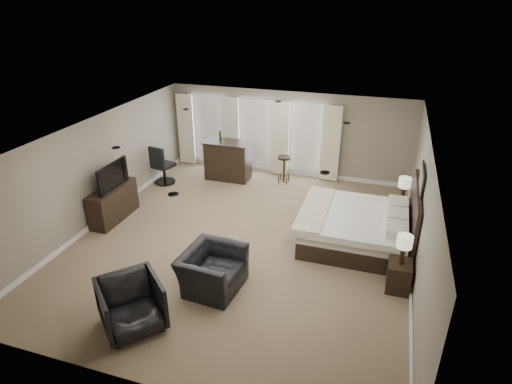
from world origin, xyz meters
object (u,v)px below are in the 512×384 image
(dresser, at_px, (113,203))
(armchair_far, at_px, (131,303))
(tv, at_px, (110,185))
(bed, at_px, (361,214))
(bar_stool_left, at_px, (212,162))
(lamp_near, at_px, (403,250))
(bar_counter, at_px, (228,160))
(nightstand_near, at_px, (399,276))
(desk_chair, at_px, (163,164))
(bar_stool_right, at_px, (284,169))
(armchair_near, at_px, (212,264))
(lamp_far, at_px, (404,189))
(nightstand_far, at_px, (400,210))

(dresser, distance_m, armchair_far, 4.14)
(tv, bearing_deg, bed, -83.44)
(armchair_far, height_order, bar_stool_left, armchair_far)
(lamp_near, distance_m, bar_counter, 6.50)
(nightstand_near, distance_m, desk_chair, 7.49)
(bar_stool_right, bearing_deg, bar_counter, -172.01)
(nightstand_near, relative_size, armchair_near, 0.48)
(lamp_near, bearing_deg, armchair_far, -150.31)
(bed, xyz_separation_m, bar_counter, (-4.20, 2.58, -0.17))
(bar_counter, bearing_deg, lamp_far, -12.56)
(nightstand_far, relative_size, lamp_far, 0.86)
(armchair_near, xyz_separation_m, armchair_far, (-0.88, -1.43, -0.02))
(lamp_near, bearing_deg, nightstand_far, 90.00)
(bed, relative_size, bar_stool_right, 2.93)
(lamp_near, distance_m, lamp_far, 2.90)
(nightstand_far, relative_size, dresser, 0.36)
(nightstand_near, relative_size, tv, 0.51)
(armchair_near, bearing_deg, lamp_far, -36.76)
(bar_counter, distance_m, bar_stool_left, 0.69)
(nightstand_far, xyz_separation_m, tv, (-6.92, -2.14, 0.68))
(nightstand_near, distance_m, bar_stool_right, 5.45)
(tv, relative_size, bar_stool_right, 1.39)
(dresser, bearing_deg, armchair_far, -51.40)
(armchair_near, bearing_deg, armchair_far, 152.99)
(bed, distance_m, nightstand_near, 1.77)
(lamp_near, height_order, armchair_far, lamp_near)
(dresser, distance_m, bar_counter, 3.76)
(armchair_far, height_order, bar_stool_right, armchair_far)
(nightstand_near, xyz_separation_m, dresser, (-6.92, 0.76, 0.14))
(dresser, distance_m, bar_stool_left, 3.68)
(armchair_far, height_order, bar_counter, bar_counter)
(lamp_far, height_order, armchair_near, lamp_far)
(armchair_near, bearing_deg, nightstand_far, -36.76)
(nightstand_near, distance_m, bar_counter, 6.50)
(nightstand_far, xyz_separation_m, bar_counter, (-5.09, 1.13, 0.33))
(armchair_far, relative_size, desk_chair, 0.85)
(lamp_far, height_order, desk_chair, desk_chair)
(bed, relative_size, nightstand_far, 4.51)
(nightstand_near, distance_m, tv, 6.99)
(lamp_near, distance_m, armchair_near, 3.63)
(armchair_near, bearing_deg, bar_stool_right, 3.67)
(bed, distance_m, bar_counter, 4.93)
(nightstand_far, distance_m, bar_stool_left, 5.86)
(bar_counter, height_order, bar_stool_left, bar_counter)
(armchair_near, bearing_deg, bar_counter, 22.26)
(nightstand_near, bearing_deg, desk_chair, 155.20)
(lamp_near, xyz_separation_m, dresser, (-6.92, 0.76, -0.46))
(armchair_near, xyz_separation_m, bar_stool_right, (0.08, 5.32, -0.12))
(armchair_near, bearing_deg, bed, -41.37)
(lamp_far, xyz_separation_m, bar_counter, (-5.09, 1.13, -0.25))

